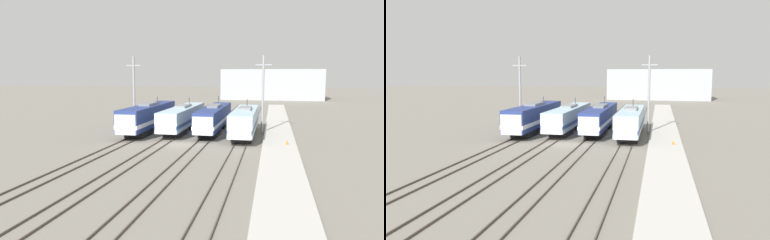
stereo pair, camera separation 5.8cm
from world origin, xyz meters
TOP-DOWN VIEW (x-y plane):
  - ground_plane at (0.00, 0.00)m, footprint 400.00×400.00m
  - rail_pair_far_left at (-7.26, 0.00)m, footprint 1.51×120.00m
  - rail_pair_center_left at (-2.42, 0.00)m, footprint 1.51×120.00m
  - rail_pair_center_right at (2.42, 0.00)m, footprint 1.51×120.00m
  - rail_pair_far_right at (7.26, 0.00)m, footprint 1.51×120.00m
  - locomotive_far_left at (-7.26, 8.58)m, footprint 3.10×18.98m
  - locomotive_center_left at (-2.42, 10.51)m, footprint 3.05×19.49m
  - locomotive_center_right at (2.42, 10.58)m, footprint 2.90×19.42m
  - locomotive_far_right at (7.26, 7.40)m, footprint 3.06×17.45m
  - catenary_tower_left at (-9.97, 10.07)m, footprint 2.29×0.34m
  - catenary_tower_right at (9.58, 10.07)m, footprint 2.29×0.34m
  - platform at (11.92, 0.00)m, footprint 4.00×120.00m
  - traffic_cone at (12.82, 0.85)m, footprint 0.33×0.33m
  - depot_building at (10.42, 86.56)m, footprint 33.51×11.87m

SIDE VIEW (x-z plane):
  - ground_plane at x=0.00m, z-range 0.00..0.00m
  - rail_pair_far_left at x=-7.26m, z-range 0.00..0.15m
  - rail_pair_center_left at x=-2.42m, z-range 0.00..0.15m
  - rail_pair_center_right at x=2.42m, z-range 0.00..0.15m
  - rail_pair_far_right at x=7.26m, z-range 0.00..0.15m
  - platform at x=11.92m, z-range 0.00..0.32m
  - traffic_cone at x=12.82m, z-range 0.32..0.88m
  - locomotive_center_left at x=-2.42m, z-range -0.33..4.45m
  - locomotive_center_right at x=2.42m, z-range -0.46..4.68m
  - locomotive_far_right at x=7.26m, z-range -0.36..4.58m
  - locomotive_far_left at x=-7.26m, z-range -0.28..4.76m
  - depot_building at x=10.42m, z-range 0.00..10.21m
  - catenary_tower_left at x=-9.97m, z-range 0.19..11.51m
  - catenary_tower_right at x=9.58m, z-range 0.19..11.51m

